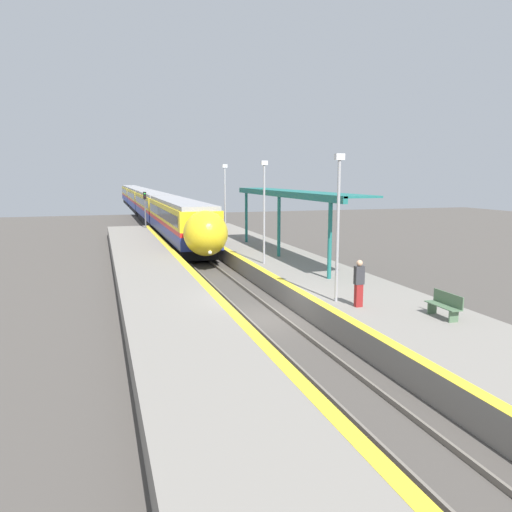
{
  "coord_description": "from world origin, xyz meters",
  "views": [
    {
      "loc": [
        -6.26,
        -18.99,
        5.83
      ],
      "look_at": [
        0.57,
        2.86,
        2.16
      ],
      "focal_mm": 35.0,
      "sensor_mm": 36.0,
      "label": 1
    }
  ],
  "objects_px": {
    "platform_bench": "(445,305)",
    "railway_signal": "(145,210)",
    "train": "(146,202)",
    "lamppost_far": "(225,199)",
    "lamppost_near": "(338,219)",
    "person_waiting": "(359,282)",
    "lamppost_mid": "(264,206)"
  },
  "relations": [
    {
      "from": "train",
      "to": "person_waiting",
      "type": "distance_m",
      "value": 55.24
    },
    {
      "from": "lamppost_far",
      "to": "lamppost_mid",
      "type": "bearing_deg",
      "value": -90.0
    },
    {
      "from": "train",
      "to": "lamppost_mid",
      "type": "distance_m",
      "value": 45.16
    },
    {
      "from": "platform_bench",
      "to": "lamppost_far",
      "type": "relative_size",
      "value": 0.27
    },
    {
      "from": "person_waiting",
      "to": "lamppost_near",
      "type": "bearing_deg",
      "value": 113.15
    },
    {
      "from": "lamppost_near",
      "to": "lamppost_far",
      "type": "height_order",
      "value": "same"
    },
    {
      "from": "platform_bench",
      "to": "lamppost_near",
      "type": "xyz_separation_m",
      "value": [
        -2.59,
        3.24,
        2.8
      ]
    },
    {
      "from": "train",
      "to": "person_waiting",
      "type": "relative_size",
      "value": 47.16
    },
    {
      "from": "train",
      "to": "lamppost_far",
      "type": "relative_size",
      "value": 14.79
    },
    {
      "from": "lamppost_mid",
      "to": "lamppost_far",
      "type": "bearing_deg",
      "value": 90.0
    },
    {
      "from": "railway_signal",
      "to": "person_waiting",
      "type": "bearing_deg",
      "value": -81.06
    },
    {
      "from": "platform_bench",
      "to": "railway_signal",
      "type": "relative_size",
      "value": 0.35
    },
    {
      "from": "train",
      "to": "lamppost_far",
      "type": "height_order",
      "value": "lamppost_far"
    },
    {
      "from": "lamppost_mid",
      "to": "lamppost_near",
      "type": "bearing_deg",
      "value": -90.0
    },
    {
      "from": "platform_bench",
      "to": "lamppost_mid",
      "type": "xyz_separation_m",
      "value": [
        -2.59,
        12.34,
        2.8
      ]
    },
    {
      "from": "lamppost_near",
      "to": "train",
      "type": "bearing_deg",
      "value": 92.65
    },
    {
      "from": "railway_signal",
      "to": "lamppost_near",
      "type": "height_order",
      "value": "lamppost_near"
    },
    {
      "from": "platform_bench",
      "to": "railway_signal",
      "type": "bearing_deg",
      "value": 101.83
    },
    {
      "from": "train",
      "to": "lamppost_mid",
      "type": "relative_size",
      "value": 14.79
    },
    {
      "from": "train",
      "to": "railway_signal",
      "type": "bearing_deg",
      "value": -95.34
    },
    {
      "from": "lamppost_mid",
      "to": "lamppost_far",
      "type": "relative_size",
      "value": 1.0
    },
    {
      "from": "person_waiting",
      "to": "lamppost_near",
      "type": "xyz_separation_m",
      "value": [
        -0.43,
        1.01,
        2.32
      ]
    },
    {
      "from": "lamppost_mid",
      "to": "train",
      "type": "bearing_deg",
      "value": 93.19
    },
    {
      "from": "platform_bench",
      "to": "person_waiting",
      "type": "bearing_deg",
      "value": 134.09
    },
    {
      "from": "person_waiting",
      "to": "lamppost_far",
      "type": "bearing_deg",
      "value": 91.29
    },
    {
      "from": "lamppost_far",
      "to": "lamppost_near",
      "type": "bearing_deg",
      "value": -90.0
    },
    {
      "from": "lamppost_near",
      "to": "lamppost_far",
      "type": "xyz_separation_m",
      "value": [
        0.0,
        18.22,
        0.0
      ]
    },
    {
      "from": "train",
      "to": "person_waiting",
      "type": "height_order",
      "value": "train"
    },
    {
      "from": "train",
      "to": "lamppost_near",
      "type": "distance_m",
      "value": 54.25
    },
    {
      "from": "train",
      "to": "lamppost_near",
      "type": "relative_size",
      "value": 14.79
    },
    {
      "from": "platform_bench",
      "to": "lamppost_mid",
      "type": "height_order",
      "value": "lamppost_mid"
    },
    {
      "from": "railway_signal",
      "to": "lamppost_near",
      "type": "distance_m",
      "value": 31.66
    }
  ]
}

